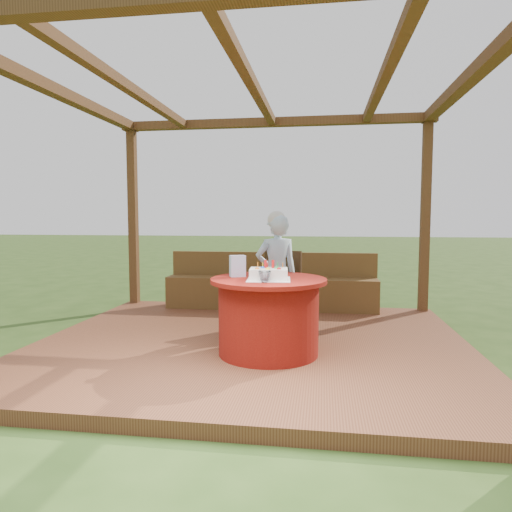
{
  "coord_description": "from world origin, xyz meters",
  "views": [
    {
      "loc": [
        0.73,
        -4.72,
        1.43
      ],
      "look_at": [
        0.0,
        0.25,
        1.0
      ],
      "focal_mm": 32.0,
      "sensor_mm": 36.0,
      "label": 1
    }
  ],
  "objects": [
    {
      "name": "ground",
      "position": [
        0.0,
        0.0,
        0.0
      ],
      "size": [
        60.0,
        60.0,
        0.0
      ],
      "primitive_type": "plane",
      "color": "#2B4717",
      "rests_on": "ground"
    },
    {
      "name": "deck",
      "position": [
        0.0,
        0.0,
        0.06
      ],
      "size": [
        4.5,
        4.0,
        0.12
      ],
      "primitive_type": "cube",
      "color": "brown",
      "rests_on": "ground"
    },
    {
      "name": "pergola",
      "position": [
        0.0,
        0.0,
        2.41
      ],
      "size": [
        4.5,
        4.0,
        2.72
      ],
      "color": "brown",
      "rests_on": "deck"
    },
    {
      "name": "bench",
      "position": [
        0.0,
        1.72,
        0.38
      ],
      "size": [
        3.0,
        0.42,
        0.8
      ],
      "color": "brown",
      "rests_on": "deck"
    },
    {
      "name": "table",
      "position": [
        0.23,
        -0.47,
        0.49
      ],
      "size": [
        1.1,
        1.1,
        0.73
      ],
      "color": "maroon",
      "rests_on": "deck"
    },
    {
      "name": "chair",
      "position": [
        0.22,
        0.57,
        0.64
      ],
      "size": [
        0.57,
        0.57,
        0.91
      ],
      "color": "#342310",
      "rests_on": "deck"
    },
    {
      "name": "elderly_woman",
      "position": [
        0.21,
        0.43,
        0.81
      ],
      "size": [
        0.57,
        0.48,
        1.38
      ],
      "color": "#ABDCFF",
      "rests_on": "deck"
    },
    {
      "name": "birthday_cake",
      "position": [
        0.24,
        -0.56,
        0.9
      ],
      "size": [
        0.43,
        0.43,
        0.18
      ],
      "color": "white",
      "rests_on": "table"
    },
    {
      "name": "gift_bag",
      "position": [
        -0.09,
        -0.39,
        0.95
      ],
      "size": [
        0.17,
        0.14,
        0.21
      ],
      "primitive_type": "cube",
      "rotation": [
        0.0,
        0.0,
        0.41
      ],
      "color": "#BF7CAB",
      "rests_on": "table"
    },
    {
      "name": "drinking_glass",
      "position": [
        0.22,
        -0.74,
        0.9
      ],
      "size": [
        0.15,
        0.15,
        0.1
      ],
      "primitive_type": "imported",
      "rotation": [
        0.0,
        0.0,
        -0.38
      ],
      "color": "white",
      "rests_on": "table"
    }
  ]
}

